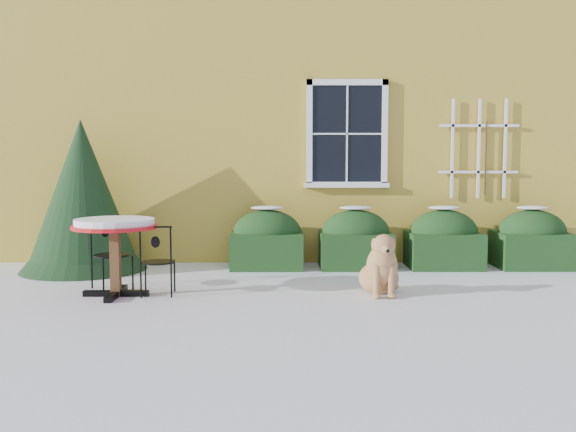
{
  "coord_description": "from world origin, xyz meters",
  "views": [
    {
      "loc": [
        -0.03,
        -6.8,
        1.59
      ],
      "look_at": [
        0.0,
        1.0,
        0.9
      ],
      "focal_mm": 40.0,
      "sensor_mm": 36.0,
      "label": 1
    }
  ],
  "objects_px": {
    "patio_chair_near": "(157,260)",
    "dog": "(381,269)",
    "evergreen_shrub": "(83,210)",
    "bistro_table": "(115,232)",
    "patio_chair_far": "(110,253)"
  },
  "relations": [
    {
      "from": "patio_chair_near",
      "to": "dog",
      "type": "relative_size",
      "value": 0.98
    },
    {
      "from": "evergreen_shrub",
      "to": "bistro_table",
      "type": "distance_m",
      "value": 2.02
    },
    {
      "from": "patio_chair_near",
      "to": "dog",
      "type": "height_order",
      "value": "patio_chair_near"
    },
    {
      "from": "evergreen_shrub",
      "to": "patio_chair_near",
      "type": "relative_size",
      "value": 2.6
    },
    {
      "from": "evergreen_shrub",
      "to": "dog",
      "type": "bearing_deg",
      "value": -22.96
    },
    {
      "from": "bistro_table",
      "to": "patio_chair_near",
      "type": "height_order",
      "value": "bistro_table"
    },
    {
      "from": "evergreen_shrub",
      "to": "patio_chair_near",
      "type": "bearing_deg",
      "value": -51.08
    },
    {
      "from": "patio_chair_near",
      "to": "evergreen_shrub",
      "type": "bearing_deg",
      "value": -54.79
    },
    {
      "from": "evergreen_shrub",
      "to": "patio_chair_far",
      "type": "bearing_deg",
      "value": -60.68
    },
    {
      "from": "evergreen_shrub",
      "to": "dog",
      "type": "distance_m",
      "value": 4.41
    },
    {
      "from": "dog",
      "to": "bistro_table",
      "type": "bearing_deg",
      "value": 178.31
    },
    {
      "from": "dog",
      "to": "patio_chair_near",
      "type": "bearing_deg",
      "value": 177.62
    },
    {
      "from": "bistro_table",
      "to": "patio_chair_far",
      "type": "height_order",
      "value": "bistro_table"
    },
    {
      "from": "patio_chair_far",
      "to": "evergreen_shrub",
      "type": "bearing_deg",
      "value": 81.87
    },
    {
      "from": "patio_chair_near",
      "to": "dog",
      "type": "distance_m",
      "value": 2.62
    }
  ]
}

